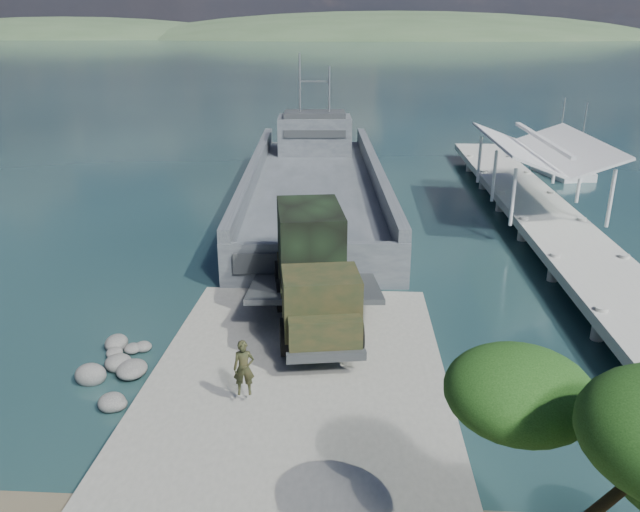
{
  "coord_description": "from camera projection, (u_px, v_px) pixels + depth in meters",
  "views": [
    {
      "loc": [
        1.79,
        -18.37,
        11.6
      ],
      "look_at": [
        0.4,
        6.0,
        2.52
      ],
      "focal_mm": 35.0,
      "sensor_mm": 36.0,
      "label": 1
    }
  ],
  "objects": [
    {
      "name": "sailboat_far",
      "position": [
        556.0,
        172.0,
        50.66
      ],
      "size": [
        2.78,
        5.48,
        6.41
      ],
      "rotation": [
        0.0,
        0.0,
        0.25
      ],
      "color": "silver",
      "rests_on": "ground"
    },
    {
      "name": "distant_headlands",
      "position": [
        413.0,
        39.0,
        542.66
      ],
      "size": [
        1000.0,
        240.0,
        48.0
      ],
      "primitive_type": null,
      "color": "#395233",
      "rests_on": "ground"
    },
    {
      "name": "sailboat_near",
      "position": [
        578.0,
        172.0,
        50.75
      ],
      "size": [
        1.44,
        4.95,
        6.03
      ],
      "rotation": [
        0.0,
        0.0,
        -0.0
      ],
      "color": "silver",
      "rests_on": "ground"
    },
    {
      "name": "shoreline_rocks",
      "position": [
        126.0,
        373.0,
        22.13
      ],
      "size": [
        3.2,
        5.6,
        0.9
      ],
      "primitive_type": null,
      "color": "#50504E",
      "rests_on": "ground"
    },
    {
      "name": "ground",
      "position": [
        298.0,
        386.0,
        21.33
      ],
      "size": [
        1400.0,
        1400.0,
        0.0
      ],
      "primitive_type": "plane",
      "color": "#163136",
      "rests_on": "ground"
    },
    {
      "name": "military_truck",
      "position": [
        313.0,
        268.0,
        24.67
      ],
      "size": [
        4.05,
        9.14,
        4.1
      ],
      "rotation": [
        0.0,
        0.0,
        0.16
      ],
      "color": "black",
      "rests_on": "boat_ramp"
    },
    {
      "name": "landing_craft",
      "position": [
        315.0,
        193.0,
        42.39
      ],
      "size": [
        10.7,
        35.09,
        10.29
      ],
      "rotation": [
        0.0,
        0.0,
        0.06
      ],
      "color": "#3E4449",
      "rests_on": "ground"
    },
    {
      "name": "pier",
      "position": [
        540.0,
        201.0,
        37.64
      ],
      "size": [
        6.4,
        44.0,
        6.1
      ],
      "color": "#B8B9AE",
      "rests_on": "ground"
    },
    {
      "name": "boat_ramp",
      "position": [
        296.0,
        396.0,
        20.31
      ],
      "size": [
        10.0,
        18.0,
        0.5
      ],
      "primitive_type": "cube",
      "color": "gray",
      "rests_on": "ground"
    },
    {
      "name": "soldier",
      "position": [
        244.0,
        379.0,
        19.1
      ],
      "size": [
        0.71,
        0.52,
        1.79
      ],
      "primitive_type": "imported",
      "rotation": [
        0.0,
        0.0,
        0.14
      ],
      "color": "black",
      "rests_on": "boat_ramp"
    }
  ]
}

